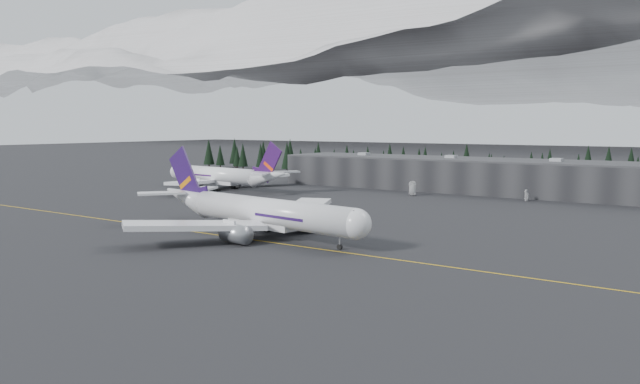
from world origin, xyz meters
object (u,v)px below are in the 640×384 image
Objects in this scene: gse_vehicle_a at (412,194)px; gse_vehicle_b at (527,199)px; terminal at (475,175)px; jet_main at (254,211)px; jet_parked at (223,176)px.

gse_vehicle_b is (38.93, 7.35, -0.06)m from gse_vehicle_a.
gse_vehicle_a is at bearing -78.16° from gse_vehicle_b.
terminal is at bearing 47.37° from gse_vehicle_a.
terminal is 122.15m from jet_main.
jet_main is at bearing -103.81° from gse_vehicle_a.
gse_vehicle_b is (110.04, 30.92, -4.84)m from jet_parked.
terminal is 29.99× the size of gse_vehicle_a.
jet_main is 104.67m from jet_parked.
jet_main is 12.79× the size of gse_vehicle_a.
terminal is 31.01m from gse_vehicle_a.
gse_vehicle_a is at bearing -115.17° from terminal.
jet_parked is (-77.12, 70.77, -0.15)m from jet_main.
gse_vehicle_a is (-12.97, -27.61, -5.56)m from terminal.
jet_main reaches higher than gse_vehicle_b.
terminal is at bearing -126.82° from gse_vehicle_b.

